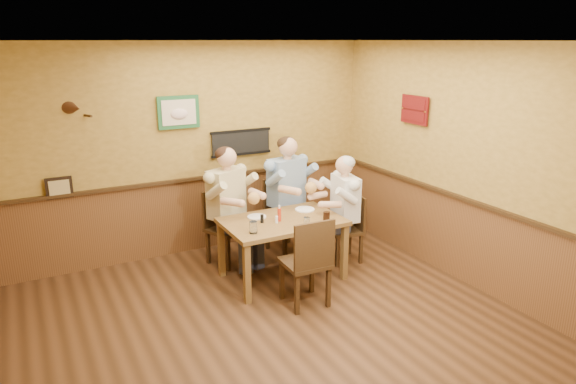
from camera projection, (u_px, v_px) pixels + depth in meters
name	position (u px, v px, depth m)	size (l,w,h in m)	color
room	(286.00, 164.00, 4.81)	(5.02, 5.03, 2.81)	#362010
dining_table	(282.00, 227.00, 6.13)	(1.40, 0.90, 0.75)	brown
chair_back_left	(227.00, 228.00, 6.60)	(0.45, 0.45, 0.97)	#3A2612
chair_back_right	(286.00, 215.00, 7.02)	(0.46, 0.46, 1.00)	#3A2612
chair_right_end	(344.00, 229.00, 6.68)	(0.41, 0.41, 0.89)	#3A2612
chair_near_side	(305.00, 260.00, 5.56)	(0.47, 0.47, 1.02)	#3A2612
diner_tan_shirt	(227.00, 212.00, 6.54)	(0.64, 0.64, 1.39)	beige
diner_blue_polo	(286.00, 200.00, 6.96)	(0.66, 0.66, 1.43)	#7A96B7
diner_white_elder	(345.00, 215.00, 6.63)	(0.58, 0.58, 1.27)	silver
water_glass_left	(253.00, 227.00, 5.67)	(0.09, 0.09, 0.13)	white
water_glass_mid	(307.00, 222.00, 5.87)	(0.07, 0.07, 0.11)	silver
cola_tumbler	(326.00, 216.00, 6.07)	(0.08, 0.08, 0.10)	black
hot_sauce_bottle	(279.00, 214.00, 6.03)	(0.04, 0.04, 0.18)	red
salt_shaker	(277.00, 220.00, 5.99)	(0.03, 0.03, 0.08)	white
pepper_shaker	(262.00, 219.00, 6.00)	(0.04, 0.04, 0.10)	black
plate_far_left	(257.00, 217.00, 6.18)	(0.23, 0.23, 0.02)	silver
plate_far_right	(305.00, 209.00, 6.45)	(0.24, 0.24, 0.02)	white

